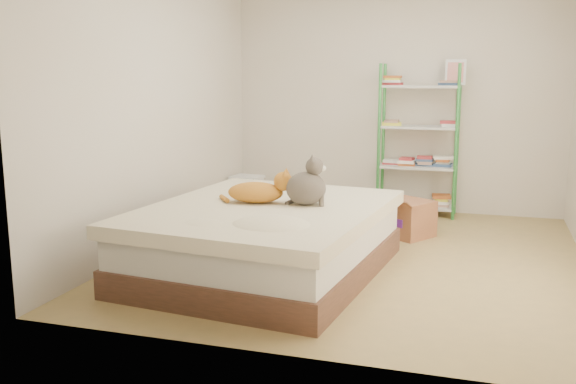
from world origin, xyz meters
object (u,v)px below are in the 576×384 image
at_px(bed, 265,239).
at_px(orange_cat, 256,190).
at_px(grey_cat, 306,181).
at_px(white_bin, 247,192).
at_px(cardboard_box, 404,217).
at_px(shelf_unit, 419,144).

height_order(bed, orange_cat, orange_cat).
distance_m(grey_cat, white_bin, 2.55).
xyz_separation_m(bed, grey_cat, (0.31, 0.13, 0.47)).
height_order(orange_cat, cardboard_box, orange_cat).
height_order(orange_cat, white_bin, orange_cat).
bearing_deg(grey_cat, orange_cat, 79.84).
bearing_deg(cardboard_box, shelf_unit, 120.60).
relative_size(cardboard_box, white_bin, 1.73).
height_order(shelf_unit, white_bin, shelf_unit).
height_order(orange_cat, grey_cat, grey_cat).
relative_size(orange_cat, cardboard_box, 0.78).
xyz_separation_m(orange_cat, cardboard_box, (1.04, 1.45, -0.48)).
bearing_deg(shelf_unit, cardboard_box, -91.41).
distance_m(shelf_unit, white_bin, 2.07).
bearing_deg(shelf_unit, orange_cat, -113.42).
distance_m(grey_cat, shelf_unit, 2.51).
bearing_deg(grey_cat, white_bin, 17.10).
relative_size(shelf_unit, white_bin, 4.38).
bearing_deg(grey_cat, bed, 97.57).
bearing_deg(orange_cat, grey_cat, -6.03).
distance_m(orange_cat, cardboard_box, 1.85).
relative_size(grey_cat, white_bin, 0.99).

